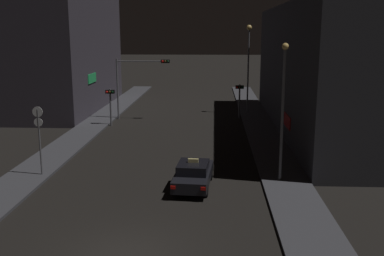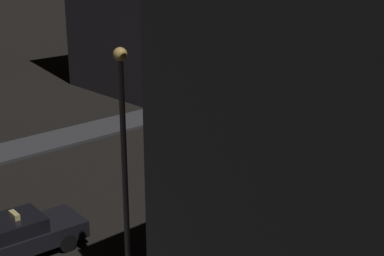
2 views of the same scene
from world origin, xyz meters
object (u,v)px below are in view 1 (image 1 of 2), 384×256
taxi (193,174)px  traffic_light_overhead (137,76)px  street_lamp_near_block (283,102)px  street_lamp_far_block (248,54)px  traffic_light_left_kerb (110,99)px  traffic_light_right_kerb (240,94)px  sign_pole_left (39,134)px

taxi → traffic_light_overhead: traffic_light_overhead is taller
street_lamp_near_block → street_lamp_far_block: bearing=90.8°
taxi → street_lamp_far_block: street_lamp_far_block is taller
taxi → street_lamp_near_block: (4.80, 1.10, 3.83)m
traffic_light_overhead → traffic_light_left_kerb: 4.08m
traffic_light_right_kerb → sign_pole_left: bearing=-123.5°
sign_pole_left → traffic_light_overhead: bearing=81.5°
traffic_light_right_kerb → sign_pole_left: 22.46m
sign_pole_left → street_lamp_near_block: 13.82m
traffic_light_overhead → traffic_light_left_kerb: bearing=-120.9°
traffic_light_right_kerb → street_lamp_near_block: size_ratio=0.44×
taxi → street_lamp_far_block: 23.79m
traffic_light_left_kerb → traffic_light_right_kerb: size_ratio=1.01×
traffic_light_overhead → street_lamp_far_block: street_lamp_far_block is taller
traffic_light_overhead → street_lamp_far_block: (10.71, 3.68, 1.85)m
traffic_light_left_kerb → sign_pole_left: 14.55m
traffic_light_left_kerb → street_lamp_far_block: bearing=28.5°
traffic_light_left_kerb → street_lamp_near_block: bearing=-48.9°
street_lamp_far_block → taxi: bearing=-101.2°
traffic_light_right_kerb → street_lamp_near_block: 19.18m
traffic_light_overhead → sign_pole_left: bearing=-98.5°
taxi → traffic_light_left_kerb: (-8.11, 15.92, 1.67)m
taxi → sign_pole_left: size_ratio=1.15×
taxi → traffic_light_overhead: (-6.22, 19.07, 3.45)m
traffic_light_left_kerb → traffic_light_right_kerb: 12.37m
taxi → street_lamp_near_block: bearing=12.9°
sign_pole_left → traffic_light_left_kerb: bearing=87.0°
traffic_light_left_kerb → traffic_light_right_kerb: (11.64, 4.20, -0.02)m
traffic_light_right_kerb → street_lamp_far_block: bearing=70.1°
traffic_light_right_kerb → traffic_light_left_kerb: bearing=-160.2°
traffic_light_left_kerb → street_lamp_far_block: 14.78m
taxi → traffic_light_overhead: bearing=108.1°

